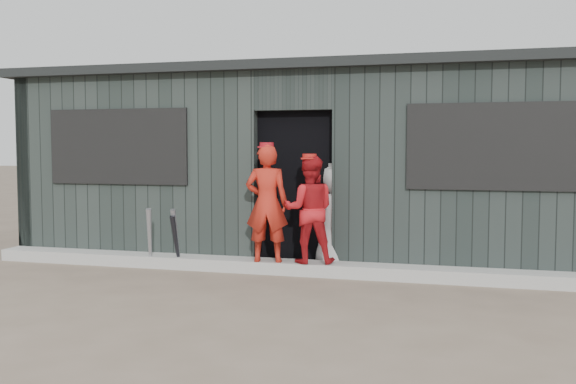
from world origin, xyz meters
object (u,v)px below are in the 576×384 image
(bat_right, at_px, (176,242))
(player_red_right, at_px, (309,210))
(bat_left, at_px, (150,238))
(player_grey_back, at_px, (335,218))
(bat_mid, at_px, (176,239))
(player_red_left, at_px, (267,203))
(dugout, at_px, (318,165))

(bat_right, relative_size, player_red_right, 0.55)
(bat_left, xyz_separation_m, player_grey_back, (2.28, 0.54, 0.27))
(bat_mid, bearing_deg, bat_left, -165.93)
(bat_mid, bearing_deg, bat_right, -74.20)
(player_red_right, height_order, player_grey_back, player_red_right)
(bat_mid, bearing_deg, player_red_right, 2.34)
(player_red_right, bearing_deg, player_red_left, -5.74)
(player_grey_back, bearing_deg, bat_mid, 14.04)
(bat_right, xyz_separation_m, player_red_left, (1.19, 0.04, 0.51))
(bat_left, xyz_separation_m, dugout, (1.77, 1.87, 0.90))
(player_red_left, relative_size, dugout, 0.17)
(bat_left, bearing_deg, bat_right, 9.34)
(bat_left, xyz_separation_m, bat_right, (0.34, 0.06, -0.04))
(bat_right, bearing_deg, bat_left, -170.66)
(bat_left, height_order, player_red_right, player_red_right)
(player_red_left, bearing_deg, dugout, -107.29)
(player_red_right, bearing_deg, bat_left, -8.22)
(bat_right, height_order, dugout, dugout)
(bat_mid, distance_m, bat_right, 0.05)
(bat_left, xyz_separation_m, player_red_right, (2.04, 0.15, 0.40))
(bat_right, bearing_deg, player_red_left, 1.73)
(bat_right, distance_m, player_red_right, 1.76)
(player_red_right, relative_size, player_grey_back, 0.98)
(player_red_left, bearing_deg, bat_right, -7.75)
(player_red_left, relative_size, player_red_right, 1.11)
(bat_mid, relative_size, player_red_right, 0.61)
(bat_left, bearing_deg, bat_mid, 14.07)
(bat_right, bearing_deg, bat_mid, 105.80)
(bat_mid, relative_size, dugout, 0.09)
(bat_right, xyz_separation_m, player_grey_back, (1.94, 0.49, 0.31))
(bat_right, height_order, player_grey_back, player_grey_back)
(player_red_left, bearing_deg, bat_mid, -9.06)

